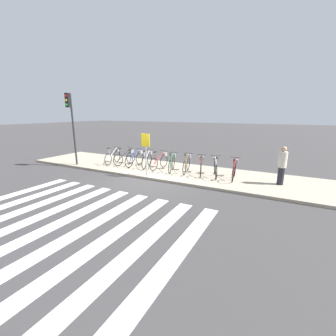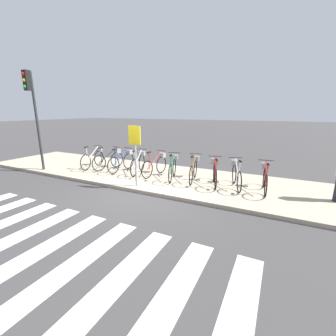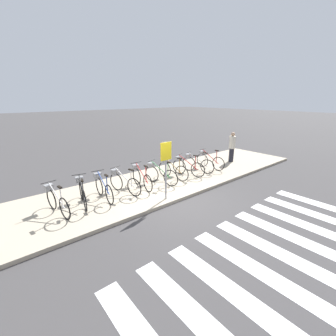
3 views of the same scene
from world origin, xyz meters
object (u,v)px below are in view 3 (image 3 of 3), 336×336
object	(u,v)px
parked_bicycle_8	(196,163)
sign_post	(166,161)
parked_bicycle_2	(103,187)
parked_bicycle_0	(56,200)
pedestrian	(232,146)
parked_bicycle_9	(209,160)
parked_bicycle_1	(82,192)
parked_bicycle_4	(141,177)
parked_bicycle_5	(159,173)
parked_bicycle_6	(171,169)
parked_bicycle_7	(186,166)
parked_bicycle_3	(123,181)

from	to	relation	value
parked_bicycle_8	sign_post	world-z (taller)	sign_post
parked_bicycle_2	parked_bicycle_0	bearing A→B (deg)	-176.41
parked_bicycle_0	pedestrian	size ratio (longest dim) A/B	0.99
parked_bicycle_9	sign_post	size ratio (longest dim) A/B	0.80
parked_bicycle_1	pedestrian	world-z (taller)	pedestrian
parked_bicycle_0	parked_bicycle_2	distance (m)	1.54
parked_bicycle_0	parked_bicycle_8	size ratio (longest dim) A/B	1.05
parked_bicycle_4	pedestrian	world-z (taller)	pedestrian
parked_bicycle_5	sign_post	world-z (taller)	sign_post
parked_bicycle_4	parked_bicycle_6	bearing A→B (deg)	-0.05
parked_bicycle_0	parked_bicycle_6	xyz separation A→B (m)	(4.70, 0.13, 0.00)
parked_bicycle_2	parked_bicycle_4	bearing A→B (deg)	1.12
parked_bicycle_4	parked_bicycle_9	bearing A→B (deg)	-0.93
parked_bicycle_1	parked_bicycle_0	bearing A→B (deg)	-171.81
parked_bicycle_4	sign_post	world-z (taller)	sign_post
pedestrian	sign_post	distance (m)	6.01
parked_bicycle_1	parked_bicycle_7	bearing A→B (deg)	-1.30
parked_bicycle_4	parked_bicycle_8	distance (m)	3.08
parked_bicycle_2	pedestrian	xyz separation A→B (m)	(7.47, -0.01, 0.41)
parked_bicycle_6	pedestrian	bearing A→B (deg)	-0.58
parked_bicycle_7	sign_post	xyz separation A→B (m)	(-2.31, -1.36, 0.94)
parked_bicycle_2	parked_bicycle_1	bearing A→B (deg)	178.17
parked_bicycle_1	parked_bicycle_7	xyz separation A→B (m)	(4.68, -0.11, 0.00)
parked_bicycle_2	parked_bicycle_9	xyz separation A→B (m)	(5.55, -0.03, 0.00)
parked_bicycle_1	parked_bicycle_8	world-z (taller)	same
parked_bicycle_3	parked_bicycle_2	bearing A→B (deg)	-179.48
parked_bicycle_0	parked_bicycle_7	world-z (taller)	same
parked_bicycle_8	sign_post	bearing A→B (deg)	-154.74
parked_bicycle_8	parked_bicycle_0	bearing A→B (deg)	-179.30
parked_bicycle_3	parked_bicycle_5	xyz separation A→B (m)	(1.59, -0.12, 0.00)
parked_bicycle_2	parked_bicycle_8	bearing A→B (deg)	-0.26
parked_bicycle_2	parked_bicycle_5	size ratio (longest dim) A/B	1.04
parked_bicycle_1	sign_post	bearing A→B (deg)	-31.68
parked_bicycle_3	sign_post	bearing A→B (deg)	-59.15
parked_bicycle_4	parked_bicycle_0	bearing A→B (deg)	-177.66
parked_bicycle_5	parked_bicycle_8	size ratio (longest dim) A/B	1.02
parked_bicycle_2	parked_bicycle_9	bearing A→B (deg)	-0.34
parked_bicycle_0	sign_post	xyz separation A→B (m)	(3.20, -1.34, 0.94)
parked_bicycle_0	parked_bicycle_9	world-z (taller)	same
parked_bicycle_4	parked_bicycle_7	distance (m)	2.38
parked_bicycle_8	pedestrian	distance (m)	2.84
parked_bicycle_3	parked_bicycle_6	distance (m)	2.37
parked_bicycle_0	parked_bicycle_3	distance (m)	2.34
parked_bicycle_6	parked_bicycle_4	bearing A→B (deg)	179.95
parked_bicycle_3	parked_bicycle_0	bearing A→B (deg)	-177.45
parked_bicycle_7	parked_bicycle_9	xyz separation A→B (m)	(1.58, 0.05, 0.00)
parked_bicycle_8	pedestrian	xyz separation A→B (m)	(2.81, 0.01, 0.41)
parked_bicycle_1	parked_bicycle_6	xyz separation A→B (m)	(3.87, 0.01, 0.00)
parked_bicycle_4	parked_bicycle_6	xyz separation A→B (m)	(1.57, -0.00, 0.00)
parked_bicycle_7	pedestrian	xyz separation A→B (m)	(3.51, 0.07, 0.41)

